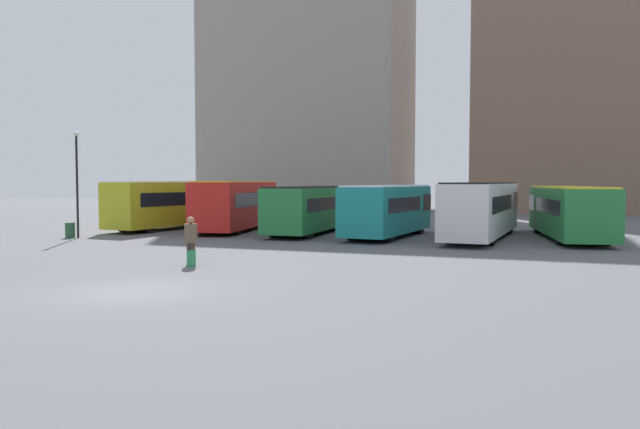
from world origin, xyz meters
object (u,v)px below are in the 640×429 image
(lamp_post_1, at_px, (77,176))
(trash_bin, at_px, (70,230))
(suitcase, at_px, (191,258))
(bus_4, at_px, (483,208))
(bus_1, at_px, (237,204))
(bus_2, at_px, (308,208))
(bus_3, at_px, (388,209))
(bus_5, at_px, (569,210))
(bus_0, at_px, (168,203))
(traveler, at_px, (191,236))

(lamp_post_1, relative_size, trash_bin, 6.87)
(suitcase, bearing_deg, bus_4, -34.05)
(bus_1, bearing_deg, bus_2, -111.11)
(bus_4, relative_size, trash_bin, 14.61)
(bus_4, bearing_deg, bus_3, 104.78)
(bus_1, bearing_deg, bus_5, -96.63)
(bus_0, height_order, bus_5, bus_0)
(bus_2, bearing_deg, bus_5, -84.13)
(suitcase, bearing_deg, traveler, 28.94)
(bus_4, distance_m, traveler, 17.56)
(bus_3, bearing_deg, trash_bin, 116.35)
(bus_2, xyz_separation_m, trash_bin, (-11.49, -6.77, -1.11))
(bus_1, height_order, bus_5, bus_1)
(bus_0, relative_size, bus_2, 1.06)
(bus_4, xyz_separation_m, trash_bin, (-21.46, -7.49, -1.25))
(bus_2, xyz_separation_m, suitcase, (1.01, -14.63, -1.22))
(bus_2, height_order, bus_5, bus_5)
(bus_5, xyz_separation_m, suitcase, (-13.39, -16.65, -1.24))
(traveler, bearing_deg, bus_2, -0.83)
(bus_0, relative_size, trash_bin, 11.40)
(bus_4, relative_size, bus_5, 1.06)
(bus_5, xyz_separation_m, trash_bin, (-25.88, -8.80, -1.13))
(bus_1, xyz_separation_m, bus_5, (19.67, 0.93, -0.15))
(bus_0, distance_m, lamp_post_1, 7.49)
(traveler, bearing_deg, bus_5, -43.88)
(traveler, bearing_deg, lamp_post_1, 53.64)
(suitcase, bearing_deg, bus_2, 0.17)
(suitcase, bearing_deg, bus_0, 32.26)
(bus_5, xyz_separation_m, lamp_post_1, (-25.40, -8.72, 1.88))
(bus_4, bearing_deg, suitcase, 153.27)
(trash_bin, bearing_deg, bus_4, 19.25)
(bus_5, bearing_deg, trash_bin, 99.91)
(bus_0, distance_m, bus_1, 4.78)
(bus_1, height_order, bus_2, bus_1)
(bus_2, relative_size, trash_bin, 10.72)
(traveler, xyz_separation_m, lamp_post_1, (-11.73, 7.50, 2.36))
(suitcase, relative_size, lamp_post_1, 0.15)
(bus_4, relative_size, lamp_post_1, 2.13)
(bus_3, bearing_deg, suitcase, 169.51)
(bus_3, xyz_separation_m, suitcase, (-3.92, -14.35, -1.26))
(bus_1, relative_size, bus_4, 0.85)
(bus_2, relative_size, bus_3, 0.99)
(bus_5, distance_m, suitcase, 21.40)
(bus_5, bearing_deg, bus_1, 83.84)
(bus_1, xyz_separation_m, traveler, (6.00, -15.29, -0.63))
(bus_1, distance_m, bus_2, 5.39)
(bus_0, height_order, lamp_post_1, lamp_post_1)
(bus_0, distance_m, bus_5, 24.45)
(bus_4, distance_m, suitcase, 17.83)
(bus_3, relative_size, trash_bin, 10.86)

